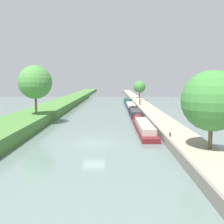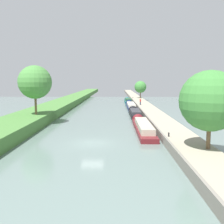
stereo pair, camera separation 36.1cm
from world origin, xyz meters
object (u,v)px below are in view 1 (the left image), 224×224
(mooring_bollard_near, at_px, (170,134))
(mooring_bollard_far, at_px, (132,98))
(person_walking, at_px, (140,101))
(narrowboat_teal, at_px, (127,101))
(narrowboat_maroon, at_px, (143,126))
(narrowboat_black, at_px, (135,113))
(narrowboat_navy, at_px, (130,105))

(mooring_bollard_near, xyz_separation_m, mooring_bollard_far, (0.00, 58.85, 0.00))
(person_walking, bearing_deg, narrowboat_teal, 96.80)
(mooring_bollard_far, bearing_deg, narrowboat_teal, -112.61)
(person_walking, bearing_deg, narrowboat_maroon, -94.73)
(narrowboat_teal, relative_size, person_walking, 6.39)
(narrowboat_maroon, xyz_separation_m, narrowboat_teal, (0.07, 45.77, -0.01))
(narrowboat_teal, bearing_deg, mooring_bollard_near, -88.00)
(narrowboat_maroon, xyz_separation_m, person_walking, (2.26, 27.36, 1.28))
(mooring_bollard_far, bearing_deg, narrowboat_black, -93.18)
(narrowboat_navy, height_order, narrowboat_teal, narrowboat_teal)
(narrowboat_black, relative_size, narrowboat_navy, 0.71)
(narrowboat_maroon, height_order, person_walking, person_walking)
(narrowboat_navy, distance_m, narrowboat_teal, 14.50)
(narrowboat_navy, xyz_separation_m, narrowboat_teal, (-0.05, 14.50, 0.06))
(mooring_bollard_far, bearing_deg, mooring_bollard_near, -90.00)
(narrowboat_teal, xyz_separation_m, mooring_bollard_near, (1.90, -54.30, 0.64))
(narrowboat_maroon, distance_m, narrowboat_navy, 31.28)
(narrowboat_teal, distance_m, mooring_bollard_far, 4.98)
(narrowboat_navy, height_order, mooring_bollard_far, mooring_bollard_far)
(narrowboat_black, xyz_separation_m, mooring_bollard_far, (1.93, 34.68, 0.68))
(narrowboat_black, relative_size, mooring_bollard_far, 26.01)
(narrowboat_maroon, relative_size, narrowboat_teal, 1.52)
(narrowboat_navy, bearing_deg, person_walking, -61.32)
(narrowboat_black, bearing_deg, narrowboat_navy, 89.71)
(person_walking, bearing_deg, narrowboat_navy, 118.68)
(mooring_bollard_far, bearing_deg, narrowboat_navy, -95.54)
(narrowboat_maroon, bearing_deg, mooring_bollard_far, 87.77)
(narrowboat_maroon, xyz_separation_m, narrowboat_black, (0.04, 15.65, -0.05))
(narrowboat_black, bearing_deg, narrowboat_teal, 89.95)
(narrowboat_navy, xyz_separation_m, mooring_bollard_far, (1.85, 19.05, 0.70))
(narrowboat_maroon, height_order, narrowboat_navy, narrowboat_maroon)
(narrowboat_navy, bearing_deg, mooring_bollard_near, -87.34)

